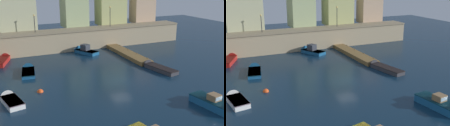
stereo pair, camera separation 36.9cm
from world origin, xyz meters
TOP-DOWN VIEW (x-y plane):
  - ground_plane at (0.00, 0.00)m, footprint 101.21×101.21m
  - quay_wall at (0.00, 18.73)m, footprint 43.34×4.03m
  - old_town_backdrop at (-2.57, 22.68)m, footprint 38.94×4.81m
  - pier_dock at (6.47, 10.40)m, footprint 2.14×12.93m
  - quay_lamp_0 at (-7.36, 18.73)m, footprint 0.32×0.32m
  - quay_lamp_1 at (7.02, 18.73)m, footprint 0.32×0.32m
  - moored_boat_1 at (6.67, 2.20)m, footprint 2.78×7.00m
  - moored_boat_2 at (-10.45, 8.62)m, footprint 2.48×5.58m
  - moored_boat_3 at (-13.91, -0.86)m, footprint 2.41×4.73m
  - moored_boat_4 at (0.10, 15.36)m, footprint 4.02×5.62m
  - moored_boat_5 at (5.06, -11.87)m, footprint 2.44×6.08m
  - moored_boat_6 at (-13.21, 15.38)m, footprint 3.35×6.27m
  - mooring_buoy_0 at (-10.40, 0.54)m, footprint 0.72×0.72m

SIDE VIEW (x-z plane):
  - ground_plane at x=0.00m, z-range 0.00..0.00m
  - mooring_buoy_0 at x=-10.40m, z-range -0.36..0.36m
  - moored_boat_2 at x=-10.45m, z-range -0.54..1.06m
  - moored_boat_3 at x=-13.91m, z-range -0.45..1.06m
  - pier_dock at x=6.47m, z-range -0.04..0.66m
  - moored_boat_1 at x=6.67m, z-range -0.43..1.07m
  - moored_boat_6 at x=-13.21m, z-range -0.34..1.10m
  - moored_boat_4 at x=0.10m, z-range -0.63..1.51m
  - moored_boat_5 at x=5.06m, z-range -0.48..1.44m
  - quay_wall at x=0.00m, z-range 0.01..3.74m
  - quay_lamp_0 at x=-7.36m, z-range 4.27..7.36m
  - quay_lamp_1 at x=7.02m, z-range 4.33..8.21m
  - old_town_backdrop at x=-2.57m, z-range 3.14..12.40m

